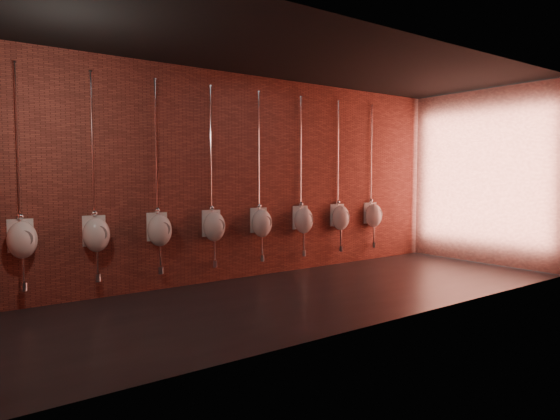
# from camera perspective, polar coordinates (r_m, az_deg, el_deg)

# --- Properties ---
(ground) EXTENTS (8.50, 8.50, 0.00)m
(ground) POSITION_cam_1_polar(r_m,az_deg,el_deg) (6.89, 2.86, -9.67)
(ground) COLOR black
(ground) RESTS_ON ground
(room_shell) EXTENTS (8.54, 3.04, 3.22)m
(room_shell) POSITION_cam_1_polar(r_m,az_deg,el_deg) (6.71, 2.92, 7.27)
(room_shell) COLOR black
(room_shell) RESTS_ON ground
(urinal_0) EXTENTS (0.38, 0.35, 2.71)m
(urinal_0) POSITION_cam_1_polar(r_m,az_deg,el_deg) (6.68, -27.39, -2.89)
(urinal_0) COLOR white
(urinal_0) RESTS_ON ground
(urinal_1) EXTENTS (0.38, 0.35, 2.71)m
(urinal_1) POSITION_cam_1_polar(r_m,az_deg,el_deg) (6.86, -20.26, -2.51)
(urinal_1) COLOR white
(urinal_1) RESTS_ON ground
(urinal_2) EXTENTS (0.38, 0.35, 2.71)m
(urinal_2) POSITION_cam_1_polar(r_m,az_deg,el_deg) (7.15, -13.61, -2.12)
(urinal_2) COLOR white
(urinal_2) RESTS_ON ground
(urinal_3) EXTENTS (0.38, 0.35, 2.71)m
(urinal_3) POSITION_cam_1_polar(r_m,az_deg,el_deg) (7.53, -7.55, -1.74)
(urinal_3) COLOR white
(urinal_3) RESTS_ON ground
(urinal_4) EXTENTS (0.38, 0.35, 2.71)m
(urinal_4) POSITION_cam_1_polar(r_m,az_deg,el_deg) (7.98, -2.12, -1.38)
(urinal_4) COLOR white
(urinal_4) RESTS_ON ground
(urinal_5) EXTENTS (0.38, 0.35, 2.71)m
(urinal_5) POSITION_cam_1_polar(r_m,az_deg,el_deg) (8.50, 2.69, -1.06)
(urinal_5) COLOR white
(urinal_5) RESTS_ON ground
(urinal_6) EXTENTS (0.38, 0.35, 2.71)m
(urinal_6) POSITION_cam_1_polar(r_m,az_deg,el_deg) (9.06, 6.92, -0.77)
(urinal_6) COLOR white
(urinal_6) RESTS_ON ground
(urinal_7) EXTENTS (0.38, 0.35, 2.71)m
(urinal_7) POSITION_cam_1_polar(r_m,az_deg,el_deg) (9.68, 10.63, -0.50)
(urinal_7) COLOR white
(urinal_7) RESTS_ON ground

